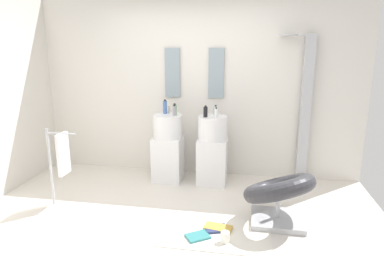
{
  "coord_description": "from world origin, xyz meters",
  "views": [
    {
      "loc": [
        0.81,
        -3.19,
        1.87
      ],
      "look_at": [
        0.15,
        0.55,
        0.95
      ],
      "focal_mm": 31.17,
      "sensor_mm": 36.0,
      "label": 1
    }
  ],
  "objects_px": {
    "magazine_ochre": "(218,228)",
    "soap_bottle_grey": "(174,110)",
    "soap_bottle_blue": "(165,107)",
    "soap_bottle_black": "(205,112)",
    "magazine_teal": "(198,236)",
    "lounge_chair": "(279,193)",
    "coffee_mug": "(225,237)",
    "towel_rack": "(61,156)",
    "magazine_navy": "(216,229)",
    "soap_bottle_white": "(216,113)",
    "shower_column": "(305,107)",
    "soap_bottle_clear": "(216,110)",
    "soap_bottle_green": "(175,110)",
    "pedestal_sink_left": "(168,147)",
    "pedestal_sink_right": "(212,150)"
  },
  "relations": [
    {
      "from": "magazine_ochre",
      "to": "soap_bottle_grey",
      "type": "relative_size",
      "value": 1.9
    },
    {
      "from": "soap_bottle_blue",
      "to": "soap_bottle_black",
      "type": "relative_size",
      "value": 1.27
    },
    {
      "from": "magazine_teal",
      "to": "soap_bottle_grey",
      "type": "xyz_separation_m",
      "value": [
        -0.55,
        1.42,
        1.01
      ]
    },
    {
      "from": "lounge_chair",
      "to": "coffee_mug",
      "type": "bearing_deg",
      "value": -136.34
    },
    {
      "from": "lounge_chair",
      "to": "towel_rack",
      "type": "distance_m",
      "value": 2.53
    },
    {
      "from": "magazine_navy",
      "to": "soap_bottle_blue",
      "type": "height_order",
      "value": "soap_bottle_blue"
    },
    {
      "from": "towel_rack",
      "to": "magazine_navy",
      "type": "relative_size",
      "value": 4.15
    },
    {
      "from": "soap_bottle_blue",
      "to": "soap_bottle_white",
      "type": "xyz_separation_m",
      "value": [
        0.75,
        -0.2,
        -0.03
      ]
    },
    {
      "from": "lounge_chair",
      "to": "soap_bottle_grey",
      "type": "bearing_deg",
      "value": 145.16
    },
    {
      "from": "shower_column",
      "to": "soap_bottle_grey",
      "type": "distance_m",
      "value": 1.8
    },
    {
      "from": "soap_bottle_clear",
      "to": "soap_bottle_green",
      "type": "bearing_deg",
      "value": -168.38
    },
    {
      "from": "soap_bottle_black",
      "to": "pedestal_sink_left",
      "type": "bearing_deg",
      "value": 172.97
    },
    {
      "from": "soap_bottle_green",
      "to": "pedestal_sink_right",
      "type": "bearing_deg",
      "value": -0.22
    },
    {
      "from": "soap_bottle_clear",
      "to": "soap_bottle_green",
      "type": "height_order",
      "value": "soap_bottle_green"
    },
    {
      "from": "lounge_chair",
      "to": "soap_bottle_clear",
      "type": "xyz_separation_m",
      "value": [
        -0.81,
        1.1,
        0.67
      ]
    },
    {
      "from": "lounge_chair",
      "to": "soap_bottle_white",
      "type": "height_order",
      "value": "soap_bottle_white"
    },
    {
      "from": "shower_column",
      "to": "magazine_ochre",
      "type": "xyz_separation_m",
      "value": [
        -1.02,
        -1.56,
        -1.06
      ]
    },
    {
      "from": "magazine_teal",
      "to": "soap_bottle_white",
      "type": "distance_m",
      "value": 1.67
    },
    {
      "from": "lounge_chair",
      "to": "soap_bottle_black",
      "type": "bearing_deg",
      "value": 135.29
    },
    {
      "from": "soap_bottle_black",
      "to": "soap_bottle_green",
      "type": "bearing_deg",
      "value": 171.03
    },
    {
      "from": "soap_bottle_black",
      "to": "magazine_teal",
      "type": "bearing_deg",
      "value": -85.11
    },
    {
      "from": "pedestal_sink_right",
      "to": "towel_rack",
      "type": "xyz_separation_m",
      "value": [
        -1.68,
        -1.0,
        0.14
      ]
    },
    {
      "from": "coffee_mug",
      "to": "soap_bottle_blue",
      "type": "distance_m",
      "value": 2.11
    },
    {
      "from": "magazine_teal",
      "to": "soap_bottle_green",
      "type": "height_order",
      "value": "soap_bottle_green"
    },
    {
      "from": "magazine_teal",
      "to": "soap_bottle_green",
      "type": "distance_m",
      "value": 1.86
    },
    {
      "from": "soap_bottle_clear",
      "to": "soap_bottle_grey",
      "type": "bearing_deg",
      "value": -164.53
    },
    {
      "from": "magazine_teal",
      "to": "magazine_navy",
      "type": "distance_m",
      "value": 0.24
    },
    {
      "from": "soap_bottle_white",
      "to": "pedestal_sink_right",
      "type": "bearing_deg",
      "value": 115.41
    },
    {
      "from": "soap_bottle_black",
      "to": "soap_bottle_grey",
      "type": "bearing_deg",
      "value": 175.95
    },
    {
      "from": "soap_bottle_blue",
      "to": "magazine_navy",
      "type": "bearing_deg",
      "value": -56.98
    },
    {
      "from": "soap_bottle_clear",
      "to": "towel_rack",
      "type": "bearing_deg",
      "value": -146.79
    },
    {
      "from": "towel_rack",
      "to": "pedestal_sink_right",
      "type": "bearing_deg",
      "value": 30.76
    },
    {
      "from": "soap_bottle_clear",
      "to": "soap_bottle_blue",
      "type": "distance_m",
      "value": 0.72
    },
    {
      "from": "coffee_mug",
      "to": "magazine_teal",
      "type": "bearing_deg",
      "value": 172.18
    },
    {
      "from": "soap_bottle_grey",
      "to": "soap_bottle_white",
      "type": "height_order",
      "value": "soap_bottle_grey"
    },
    {
      "from": "pedestal_sink_left",
      "to": "towel_rack",
      "type": "relative_size",
      "value": 1.12
    },
    {
      "from": "soap_bottle_blue",
      "to": "lounge_chair",
      "type": "bearing_deg",
      "value": -35.0
    },
    {
      "from": "soap_bottle_black",
      "to": "soap_bottle_blue",
      "type": "bearing_deg",
      "value": 165.92
    },
    {
      "from": "soap_bottle_grey",
      "to": "magazine_teal",
      "type": "bearing_deg",
      "value": -68.64
    },
    {
      "from": "magazine_navy",
      "to": "coffee_mug",
      "type": "height_order",
      "value": "coffee_mug"
    },
    {
      "from": "towel_rack",
      "to": "soap_bottle_green",
      "type": "bearing_deg",
      "value": 41.07
    },
    {
      "from": "pedestal_sink_left",
      "to": "magazine_navy",
      "type": "xyz_separation_m",
      "value": [
        0.83,
        -1.28,
        -0.46
      ]
    },
    {
      "from": "shower_column",
      "to": "soap_bottle_blue",
      "type": "height_order",
      "value": "shower_column"
    },
    {
      "from": "pedestal_sink_left",
      "to": "magazine_ochre",
      "type": "distance_m",
      "value": 1.59
    },
    {
      "from": "soap_bottle_green",
      "to": "coffee_mug",
      "type": "bearing_deg",
      "value": -60.8
    },
    {
      "from": "coffee_mug",
      "to": "soap_bottle_blue",
      "type": "bearing_deg",
      "value": 122.24
    },
    {
      "from": "pedestal_sink_right",
      "to": "soap_bottle_black",
      "type": "bearing_deg",
      "value": -143.71
    },
    {
      "from": "magazine_ochre",
      "to": "soap_bottle_grey",
      "type": "distance_m",
      "value": 1.75
    },
    {
      "from": "coffee_mug",
      "to": "pedestal_sink_left",
      "type": "bearing_deg",
      "value": 122.25
    },
    {
      "from": "coffee_mug",
      "to": "soap_bottle_grey",
      "type": "relative_size",
      "value": 0.72
    }
  ]
}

